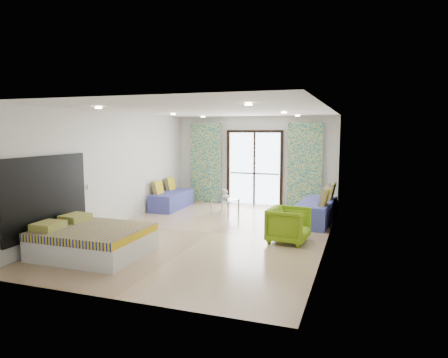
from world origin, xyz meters
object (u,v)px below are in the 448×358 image
(daybed_left, at_px, (171,199))
(daybed_right, at_px, (317,211))
(coffee_table, at_px, (225,201))
(armchair, at_px, (289,223))
(bed, at_px, (92,241))

(daybed_left, xyz_separation_m, daybed_right, (4.23, -0.50, 0.03))
(coffee_table, bearing_deg, armchair, -45.74)
(daybed_right, distance_m, armchair, 1.99)
(daybed_left, bearing_deg, armchair, -33.89)
(daybed_right, bearing_deg, coffee_table, 179.71)
(coffee_table, bearing_deg, daybed_left, 170.74)
(coffee_table, xyz_separation_m, armchair, (2.11, -2.17, 0.03))
(daybed_right, xyz_separation_m, armchair, (-0.36, -1.95, 0.09))
(daybed_right, bearing_deg, bed, -127.45)
(bed, xyz_separation_m, daybed_left, (-0.64, 4.48, -0.00))
(daybed_left, bearing_deg, bed, -83.41)
(daybed_left, xyz_separation_m, coffee_table, (1.76, -0.29, 0.10))
(daybed_left, distance_m, daybed_right, 4.26)
(bed, distance_m, daybed_left, 4.52)
(daybed_right, height_order, coffee_table, daybed_right)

